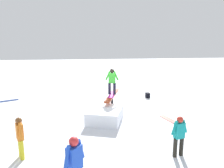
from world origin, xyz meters
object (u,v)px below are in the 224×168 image
backpack_on_snow (148,95)px  loose_snowboard_white (114,93)px  bystander_orange (20,136)px  rail_feature (112,97)px  loose_snowboard_navy (6,101)px  loose_snowboard_coral (170,120)px  bystander_blue (75,164)px  bystander_teal (179,134)px  main_rider_on_rail (112,82)px

backpack_on_snow → loose_snowboard_white: bearing=-138.8°
loose_snowboard_white → bystander_orange: bearing=172.0°
rail_feature → loose_snowboard_navy: bearing=86.8°
loose_snowboard_coral → loose_snowboard_navy: same height
bystander_orange → loose_snowboard_coral: size_ratio=0.92×
loose_snowboard_coral → loose_snowboard_white: 6.06m
bystander_blue → loose_snowboard_coral: 6.45m
bystander_orange → bystander_teal: 5.22m
loose_snowboard_white → backpack_on_snow: (-1.58, -2.03, 0.16)m
bystander_teal → loose_snowboard_white: bearing=-98.9°
main_rider_on_rail → bystander_teal: 5.39m
rail_feature → bystander_teal: size_ratio=1.96×
loose_snowboard_coral → loose_snowboard_white: (5.72, 1.99, 0.00)m
rail_feature → bystander_blue: size_ratio=1.69×
loose_snowboard_coral → rail_feature: bearing=36.6°
loose_snowboard_coral → backpack_on_snow: bearing=-17.4°
rail_feature → loose_snowboard_coral: rail_feature is taller
bystander_blue → rail_feature: bearing=-153.6°
bystander_teal → loose_snowboard_navy: bystander_teal is taller
rail_feature → loose_snowboard_navy: size_ratio=1.91×
main_rider_on_rail → loose_snowboard_white: size_ratio=1.12×
main_rider_on_rail → loose_snowboard_white: bearing=3.8°
rail_feature → loose_snowboard_white: 3.90m
loose_snowboard_navy → loose_snowboard_white: 7.19m
loose_snowboard_coral → loose_snowboard_white: bearing=2.4°
loose_snowboard_navy → backpack_on_snow: backpack_on_snow is taller
bystander_teal → backpack_on_snow: 7.37m
bystander_orange → bystander_blue: (-2.07, -1.86, 0.12)m
bystander_teal → bystander_blue: bearing=9.8°
main_rider_on_rail → loose_snowboard_coral: (-1.95, -2.61, -1.57)m
main_rider_on_rail → backpack_on_snow: main_rider_on_rail is taller
bystander_blue → loose_snowboard_navy: bystander_blue is taller
bystander_blue → loose_snowboard_navy: size_ratio=1.13×
rail_feature → bystander_orange: size_ratio=1.94×
main_rider_on_rail → loose_snowboard_navy: size_ratio=1.02×
loose_snowboard_navy → backpack_on_snow: 9.11m
bystander_teal → bystander_blue: (-1.57, 3.34, 0.13)m
bystander_orange → backpack_on_snow: (6.77, -6.23, -0.62)m
loose_snowboard_coral → backpack_on_snow: size_ratio=4.50×
rail_feature → main_rider_on_rail: 0.84m
bystander_blue → bystander_orange: bearing=-97.3°
main_rider_on_rail → loose_snowboard_coral: bearing=-113.5°
bystander_teal → loose_snowboard_coral: bearing=-122.8°
loose_snowboard_coral → loose_snowboard_navy: 10.07m
bystander_orange → bystander_blue: 2.79m
backpack_on_snow → rail_feature: bearing=-61.3°
bystander_teal → backpack_on_snow: bystander_teal is taller
bystander_teal → backpack_on_snow: bearing=-113.4°
loose_snowboard_coral → loose_snowboard_navy: bearing=47.3°
loose_snowboard_white → loose_snowboard_coral: bearing=-142.2°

